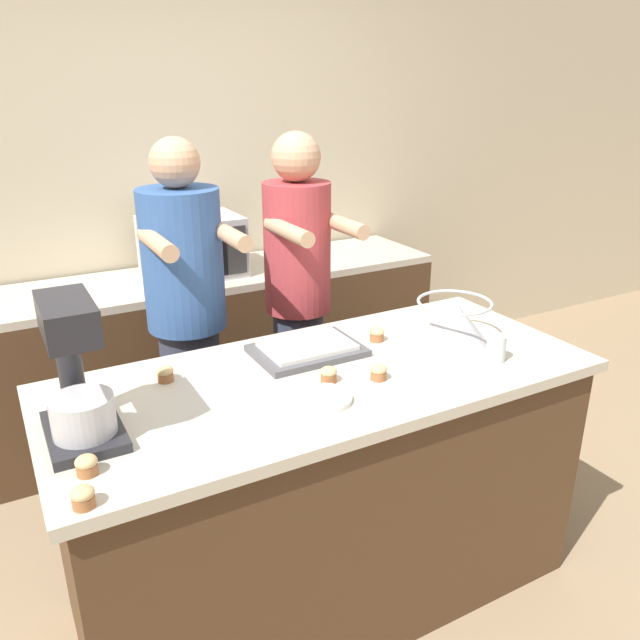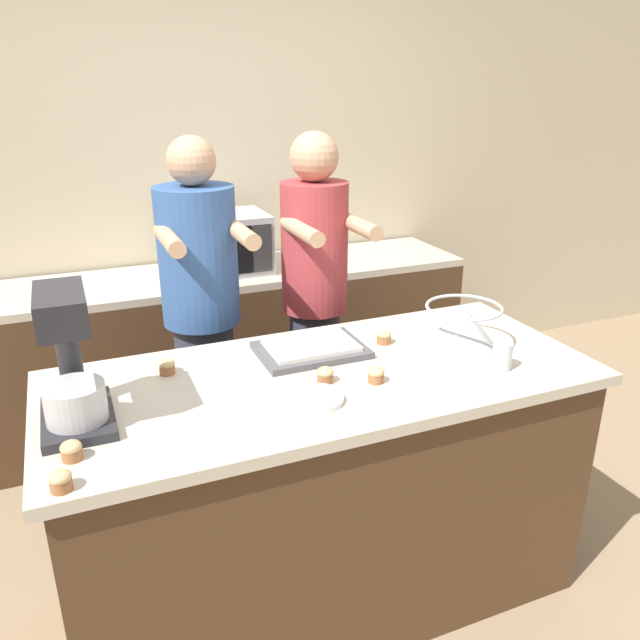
{
  "view_description": "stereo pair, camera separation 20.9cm",
  "coord_description": "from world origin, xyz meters",
  "px_view_note": "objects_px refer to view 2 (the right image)",
  "views": [
    {
      "loc": [
        -0.94,
        -1.67,
        1.87
      ],
      "look_at": [
        0.0,
        0.04,
        1.12
      ],
      "focal_mm": 35.0,
      "sensor_mm": 36.0,
      "label": 1
    },
    {
      "loc": [
        -0.76,
        -1.77,
        1.87
      ],
      "look_at": [
        0.0,
        0.04,
        1.12
      ],
      "focal_mm": 35.0,
      "sensor_mm": 36.0,
      "label": 2
    }
  ],
  "objects_px": {
    "person_left": "(203,328)",
    "cupcake_4": "(376,375)",
    "baking_tray": "(311,349)",
    "cupcake_1": "(384,337)",
    "mixing_bowl": "(463,325)",
    "small_plate": "(315,398)",
    "cupcake_2": "(71,450)",
    "stand_mixer": "(70,367)",
    "cupcake_6": "(325,375)",
    "person_right": "(315,309)",
    "cupcake_0": "(60,481)",
    "cupcake_5": "(87,382)",
    "drinking_glass": "(502,356)",
    "cupcake_3": "(167,366)",
    "microwave_oven": "(220,244)"
  },
  "relations": [
    {
      "from": "small_plate",
      "to": "cupcake_5",
      "type": "xyz_separation_m",
      "value": [
        -0.65,
        0.36,
        0.02
      ]
    },
    {
      "from": "person_left",
      "to": "mixing_bowl",
      "type": "bearing_deg",
      "value": -39.76
    },
    {
      "from": "mixing_bowl",
      "to": "baking_tray",
      "type": "bearing_deg",
      "value": 163.31
    },
    {
      "from": "mixing_bowl",
      "to": "cupcake_6",
      "type": "relative_size",
      "value": 5.05
    },
    {
      "from": "person_left",
      "to": "baking_tray",
      "type": "height_order",
      "value": "person_left"
    },
    {
      "from": "stand_mixer",
      "to": "cupcake_6",
      "type": "relative_size",
      "value": 7.31
    },
    {
      "from": "cupcake_6",
      "to": "stand_mixer",
      "type": "bearing_deg",
      "value": 177.37
    },
    {
      "from": "baking_tray",
      "to": "cupcake_3",
      "type": "distance_m",
      "value": 0.52
    },
    {
      "from": "mixing_bowl",
      "to": "baking_tray",
      "type": "relative_size",
      "value": 0.73
    },
    {
      "from": "person_right",
      "to": "baking_tray",
      "type": "bearing_deg",
      "value": -113.75
    },
    {
      "from": "cupcake_1",
      "to": "cupcake_2",
      "type": "relative_size",
      "value": 1.0
    },
    {
      "from": "mixing_bowl",
      "to": "cupcake_4",
      "type": "height_order",
      "value": "mixing_bowl"
    },
    {
      "from": "microwave_oven",
      "to": "cupcake_4",
      "type": "distance_m",
      "value": 1.61
    },
    {
      "from": "cupcake_2",
      "to": "small_plate",
      "type": "bearing_deg",
      "value": 3.93
    },
    {
      "from": "stand_mixer",
      "to": "cupcake_6",
      "type": "distance_m",
      "value": 0.78
    },
    {
      "from": "cupcake_1",
      "to": "microwave_oven",
      "type": "bearing_deg",
      "value": 102.31
    },
    {
      "from": "stand_mixer",
      "to": "cupcake_4",
      "type": "xyz_separation_m",
      "value": [
        0.92,
        -0.1,
        -0.15
      ]
    },
    {
      "from": "microwave_oven",
      "to": "cupcake_5",
      "type": "distance_m",
      "value": 1.51
    },
    {
      "from": "drinking_glass",
      "to": "cupcake_4",
      "type": "height_order",
      "value": "drinking_glass"
    },
    {
      "from": "mixing_bowl",
      "to": "cupcake_2",
      "type": "relative_size",
      "value": 5.05
    },
    {
      "from": "mixing_bowl",
      "to": "microwave_oven",
      "type": "height_order",
      "value": "microwave_oven"
    },
    {
      "from": "cupcake_4",
      "to": "cupcake_6",
      "type": "height_order",
      "value": "same"
    },
    {
      "from": "small_plate",
      "to": "cupcake_2",
      "type": "bearing_deg",
      "value": -176.07
    },
    {
      "from": "stand_mixer",
      "to": "cupcake_5",
      "type": "distance_m",
      "value": 0.26
    },
    {
      "from": "person_left",
      "to": "cupcake_3",
      "type": "distance_m",
      "value": 0.55
    },
    {
      "from": "cupcake_1",
      "to": "baking_tray",
      "type": "bearing_deg",
      "value": 175.74
    },
    {
      "from": "person_left",
      "to": "mixing_bowl",
      "type": "height_order",
      "value": "person_left"
    },
    {
      "from": "cupcake_0",
      "to": "cupcake_2",
      "type": "bearing_deg",
      "value": 77.04
    },
    {
      "from": "drinking_glass",
      "to": "cupcake_3",
      "type": "height_order",
      "value": "drinking_glass"
    },
    {
      "from": "small_plate",
      "to": "cupcake_1",
      "type": "distance_m",
      "value": 0.53
    },
    {
      "from": "drinking_glass",
      "to": "cupcake_0",
      "type": "relative_size",
      "value": 1.72
    },
    {
      "from": "stand_mixer",
      "to": "cupcake_6",
      "type": "bearing_deg",
      "value": -2.63
    },
    {
      "from": "cupcake_0",
      "to": "cupcake_5",
      "type": "bearing_deg",
      "value": 80.12
    },
    {
      "from": "baking_tray",
      "to": "cupcake_1",
      "type": "relative_size",
      "value": 6.89
    },
    {
      "from": "cupcake_5",
      "to": "person_left",
      "type": "bearing_deg",
      "value": 46.25
    },
    {
      "from": "person_right",
      "to": "mixing_bowl",
      "type": "height_order",
      "value": "person_right"
    },
    {
      "from": "person_left",
      "to": "cupcake_4",
      "type": "height_order",
      "value": "person_left"
    },
    {
      "from": "cupcake_1",
      "to": "cupcake_4",
      "type": "relative_size",
      "value": 1.0
    },
    {
      "from": "cupcake_4",
      "to": "cupcake_6",
      "type": "relative_size",
      "value": 1.0
    },
    {
      "from": "cupcake_4",
      "to": "stand_mixer",
      "type": "bearing_deg",
      "value": 173.84
    },
    {
      "from": "cupcake_2",
      "to": "cupcake_6",
      "type": "bearing_deg",
      "value": 11.2
    },
    {
      "from": "cupcake_6",
      "to": "small_plate",
      "type": "bearing_deg",
      "value": -126.77
    },
    {
      "from": "cupcake_3",
      "to": "stand_mixer",
      "type": "bearing_deg",
      "value": -141.94
    },
    {
      "from": "person_right",
      "to": "drinking_glass",
      "type": "xyz_separation_m",
      "value": [
        0.33,
        -0.9,
        0.09
      ]
    },
    {
      "from": "cupcake_2",
      "to": "cupcake_3",
      "type": "relative_size",
      "value": 1.0
    },
    {
      "from": "cupcake_2",
      "to": "cupcake_5",
      "type": "xyz_separation_m",
      "value": [
        0.06,
        0.4,
        0.0
      ]
    },
    {
      "from": "small_plate",
      "to": "baking_tray",
      "type": "bearing_deg",
      "value": 70.04
    },
    {
      "from": "mixing_bowl",
      "to": "cupcake_1",
      "type": "bearing_deg",
      "value": 150.78
    },
    {
      "from": "mixing_bowl",
      "to": "small_plate",
      "type": "bearing_deg",
      "value": -164.73
    },
    {
      "from": "cupcake_3",
      "to": "cupcake_4",
      "type": "xyz_separation_m",
      "value": [
        0.63,
        -0.33,
        0.0
      ]
    }
  ]
}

